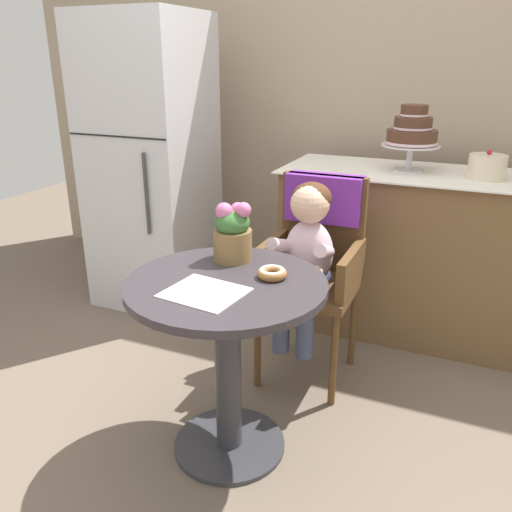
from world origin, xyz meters
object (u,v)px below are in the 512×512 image
wicker_chair (317,245)px  refrigerator (151,166)px  cafe_table (227,334)px  flower_vase (232,232)px  seated_child (306,248)px  tiered_cake_stand (412,133)px  round_layer_cake (487,167)px  donut_front (272,273)px

wicker_chair → refrigerator: (-1.17, 0.40, 0.21)m
cafe_table → flower_vase: size_ratio=3.08×
cafe_table → seated_child: 0.59m
refrigerator → flower_vase: bearing=-42.6°
seated_child → refrigerator: 1.30m
tiered_cake_stand → wicker_chair: bearing=-116.9°
flower_vase → round_layer_cake: bearing=50.7°
wicker_chair → tiered_cake_stand: 0.81m
cafe_table → refrigerator: size_ratio=0.42×
wicker_chair → flower_vase: (-0.19, -0.50, 0.19)m
cafe_table → wicker_chair: size_ratio=0.75×
seated_child → flower_vase: seated_child is taller
seated_child → tiered_cake_stand: 0.91m
seated_child → flower_vase: 0.42m
tiered_cake_stand → refrigerator: size_ratio=0.20×
cafe_table → tiered_cake_stand: (0.42, 1.30, 0.59)m
tiered_cake_stand → flower_vase: bearing=-114.1°
donut_front → cafe_table: bearing=-146.4°
cafe_table → tiered_cake_stand: size_ratio=2.14×
cafe_table → donut_front: bearing=33.6°
cafe_table → round_layer_cake: 1.55m
cafe_table → wicker_chair: (0.12, 0.70, 0.13)m
seated_child → round_layer_cake: round_layer_cake is taller
round_layer_cake → refrigerator: (-1.84, -0.16, -0.11)m
flower_vase → tiered_cake_stand: size_ratio=0.70×
seated_child → wicker_chair: bearing=90.0°
cafe_table → donut_front: size_ratio=6.67×
donut_front → refrigerator: size_ratio=0.06×
wicker_chair → seated_child: size_ratio=1.31×
cafe_table → wicker_chair: wicker_chair is taller
donut_front → tiered_cake_stand: bearing=76.9°
cafe_table → tiered_cake_stand: tiered_cake_stand is taller
flower_vase → refrigerator: (-0.98, 0.90, 0.02)m
wicker_chair → donut_front: bearing=-89.5°
tiered_cake_stand → seated_child: bearing=-111.9°
donut_front → tiered_cake_stand: tiered_cake_stand is taller
cafe_table → tiered_cake_stand: bearing=72.1°
flower_vase → refrigerator: 1.33m
tiered_cake_stand → round_layer_cake: size_ratio=1.90×
round_layer_cake → donut_front: bearing=-119.3°
cafe_table → flower_vase: flower_vase is taller
tiered_cake_stand → cafe_table: bearing=-107.9°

